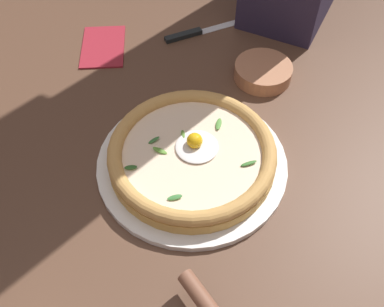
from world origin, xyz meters
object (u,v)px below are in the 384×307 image
object	(u,v)px
folded_napkin	(103,46)
side_bowl	(263,72)
table_knife	(197,32)
pizza	(192,154)

from	to	relation	value
folded_napkin	side_bowl	bearing A→B (deg)	-72.42
table_knife	folded_napkin	world-z (taller)	table_knife
side_bowl	folded_napkin	xyz separation A→B (m)	(-0.10, 0.33, -0.01)
table_knife	pizza	bearing A→B (deg)	-147.94
pizza	folded_napkin	bearing A→B (deg)	64.90
folded_napkin	table_knife	bearing A→B (deg)	-42.59
pizza	folded_napkin	size ratio (longest dim) A/B	1.97
pizza	folded_napkin	world-z (taller)	pizza
pizza	side_bowl	bearing A→B (deg)	1.25
folded_napkin	pizza	bearing A→B (deg)	-115.10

